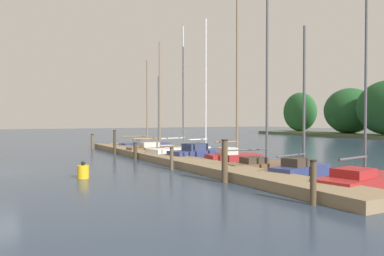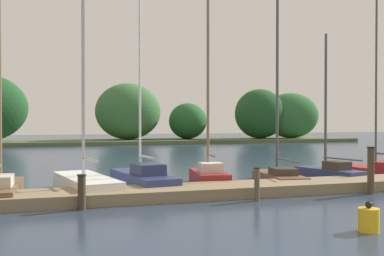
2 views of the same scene
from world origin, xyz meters
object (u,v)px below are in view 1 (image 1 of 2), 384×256
Objects in this scene: mooring_piling_3 at (172,158)px; mooring_piling_1 at (115,142)px; sailboat_2 at (157,148)px; sailboat_5 at (235,154)px; sailboat_6 at (264,162)px; sailboat_7 at (302,168)px; sailboat_3 at (182,151)px; mooring_piling_0 at (92,142)px; sailboat_0 at (146,144)px; sailboat_8 at (362,178)px; channel_buoy_0 at (83,172)px; mooring_piling_2 at (135,151)px; mooring_piling_4 at (225,161)px; sailboat_4 at (203,153)px; mooring_piling_5 at (313,182)px; sailboat_1 at (157,147)px.

mooring_piling_1 is at bearing 179.35° from mooring_piling_3.
sailboat_2 is 7.25m from sailboat_5.
sailboat_6 reaches higher than sailboat_7.
sailboat_3 reaches higher than sailboat_2.
sailboat_0 is at bearing 61.86° from mooring_piling_0.
channel_buoy_0 is at bearing 128.62° from sailboat_8.
mooring_piling_2 is (-12.43, -3.26, 0.15)m from sailboat_8.
mooring_piling_0 is 1.72× the size of channel_buoy_0.
sailboat_2 is at bearing 88.88° from sailboat_3.
sailboat_5 reaches higher than sailboat_2.
sailboat_7 is at bearing 35.01° from mooring_piling_3.
sailboat_3 is 0.95× the size of sailboat_5.
mooring_piling_1 is 1.02× the size of mooring_piling_4.
sailboat_6 is 6.67× the size of mooring_piling_0.
sailboat_8 reaches higher than channel_buoy_0.
sailboat_4 is at bearing 54.64° from mooring_piling_2.
channel_buoy_0 is at bearing -108.39° from sailboat_0.
sailboat_6 is at bearing 151.46° from mooring_piling_5.
mooring_piling_1 is at bearing 115.46° from sailboat_3.
sailboat_0 is at bearing 79.40° from sailboat_8.
mooring_piling_0 is at bearing 165.12° from sailboat_0.
sailboat_2 is at bearing 61.69° from mooring_piling_1.
sailboat_7 is 3.72× the size of mooring_piling_1.
sailboat_8 reaches higher than sailboat_3.
sailboat_0 is 4.72m from mooring_piling_1.
sailboat_2 is at bearing 140.29° from channel_buoy_0.
mooring_piling_3 reaches higher than channel_buoy_0.
sailboat_1 is 14.49m from mooring_piling_4.
sailboat_0 is 14.74m from channel_buoy_0.
sailboat_0 is 0.86× the size of sailboat_4.
sailboat_8 is at bearing -77.21° from sailboat_0.
sailboat_7 is at bearing 80.08° from mooring_piling_4.
mooring_piling_3 is 4.20m from channel_buoy_0.
mooring_piling_3 is at bearing 150.56° from sailboat_6.
mooring_piling_0 is at bearing -179.52° from mooring_piling_5.
sailboat_2 is 14.74m from sailboat_8.
mooring_piling_4 is at bearing -0.06° from mooring_piling_1.
sailboat_6 is (14.36, -0.30, 0.02)m from sailboat_0.
sailboat_1 is 2.70m from sailboat_2.
sailboat_4 is 11.98× the size of channel_buoy_0.
sailboat_3 is (5.01, -0.63, 0.14)m from sailboat_1.
sailboat_0 is 7.04m from sailboat_3.
mooring_piling_4 is at bearing 50.45° from channel_buoy_0.
sailboat_0 is 16.60m from sailboat_7.
sailboat_8 is at bearing 25.14° from mooring_piling_3.
sailboat_7 is 5.20× the size of mooring_piling_0.
sailboat_1 is at bearing 159.58° from mooring_piling_3.
sailboat_5 reaches higher than sailboat_1.
mooring_piling_2 is at bearing 94.55° from sailboat_8.
sailboat_6 reaches higher than mooring_piling_4.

